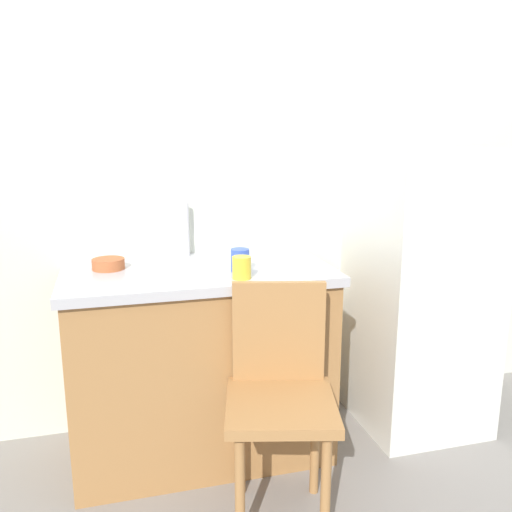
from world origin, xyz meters
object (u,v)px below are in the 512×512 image
Objects in this scene: chair at (280,391)px; cup_blue at (240,260)px; refrigerator at (419,290)px; cup_yellow at (242,268)px; terracotta_bowl at (108,264)px.

cup_blue reaches higher than chair.
cup_blue is (-0.93, -0.10, 0.23)m from refrigerator.
cup_yellow reaches higher than chair.
terracotta_bowl is (-1.47, 0.09, 0.21)m from refrigerator.
refrigerator is at bearing -3.50° from terracotta_bowl.
terracotta_bowl is at bearing 149.93° from cup_yellow.
refrigerator is 15.07× the size of cup_yellow.
cup_yellow is at bearing -167.50° from refrigerator.
cup_yellow is (-0.95, -0.21, 0.23)m from refrigerator.
cup_blue is (0.54, -0.19, 0.03)m from terracotta_bowl.
refrigerator is at bearing 5.97° from cup_blue.
cup_blue is (-0.06, 0.39, 0.42)m from chair.
cup_blue is (0.02, 0.11, 0.00)m from cup_yellow.
refrigerator reaches higher than terracotta_bowl.
chair is 0.51m from cup_yellow.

